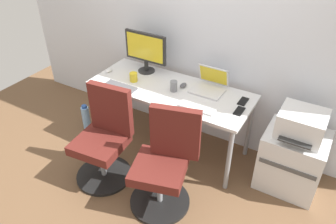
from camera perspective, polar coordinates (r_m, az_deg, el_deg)
name	(u,v)px	position (r m, az deg, el deg)	size (l,w,h in m)	color
ground_plane	(170,145)	(3.68, 0.40, -5.67)	(5.28, 5.28, 0.00)	brown
back_wall	(192,19)	(3.35, 4.11, 15.70)	(4.40, 0.04, 2.60)	silver
desk	(171,94)	(3.30, 0.44, 3.10)	(1.63, 0.65, 0.72)	silver
office_chair_left	(105,140)	(3.14, -10.92, -4.69)	(0.54, 0.54, 0.94)	black
office_chair_right	(165,165)	(2.83, -0.57, -9.07)	(0.54, 0.54, 0.94)	black
side_cabinet	(291,160)	(3.27, 20.54, -7.80)	(0.54, 0.48, 0.58)	silver
printer	(302,124)	(3.02, 22.09, -1.99)	(0.38, 0.40, 0.24)	silver
water_bottle_on_floor	(86,117)	(3.96, -14.00, -0.87)	(0.09, 0.09, 0.31)	#8CBFF2
desktop_monitor	(146,50)	(3.48, -3.89, 10.70)	(0.48, 0.18, 0.43)	#262626
open_laptop	(210,85)	(3.24, 7.20, 4.70)	(0.31, 0.29, 0.22)	silver
keyboard_by_monitor	(120,87)	(3.31, -8.25, 4.36)	(0.34, 0.12, 0.02)	#515156
keyboard_by_laptop	(197,107)	(2.97, 5.09, 0.81)	(0.34, 0.12, 0.02)	silver
mouse_by_monitor	(109,71)	(3.62, -10.17, 7.07)	(0.06, 0.10, 0.03)	silver
mouse_by_laptop	(183,85)	(3.29, 2.64, 4.65)	(0.06, 0.10, 0.03)	#515156
coffee_mug	(134,77)	(3.39, -5.98, 6.03)	(0.08, 0.08, 0.09)	yellow
pen_cup	(174,86)	(3.20, 0.99, 4.51)	(0.07, 0.07, 0.10)	slate
phone_near_laptop	(243,101)	(3.13, 12.87, 1.82)	(0.07, 0.14, 0.01)	black
phone_near_monitor	(239,111)	(2.99, 12.22, 0.17)	(0.07, 0.14, 0.01)	black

